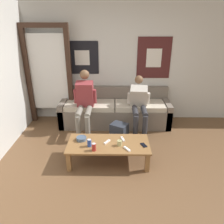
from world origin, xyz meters
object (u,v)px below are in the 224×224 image
(person_seated_adult, at_px, (85,101))
(game_controller_near_right, at_px, (123,139))
(coffee_table, at_px, (108,146))
(ceramic_bowl, at_px, (81,138))
(pillar_candle, at_px, (120,143))
(game_controller_near_left, at_px, (107,142))
(person_seated_teen, at_px, (139,104))
(game_controller_far_center, at_px, (127,149))
(cell_phone, at_px, (144,145))
(drink_can_red, at_px, (94,147))
(backpack, at_px, (119,133))
(drink_can_blue, at_px, (89,143))
(couch, at_px, (115,112))

(person_seated_adult, xyz_separation_m, game_controller_near_right, (0.75, -0.93, -0.33))
(coffee_table, distance_m, ceramic_bowl, 0.47)
(pillar_candle, bearing_deg, coffee_table, 160.27)
(game_controller_near_left, bearing_deg, person_seated_adult, 115.60)
(person_seated_teen, bearing_deg, game_controller_far_center, -103.38)
(coffee_table, bearing_deg, cell_phone, -5.90)
(person_seated_teen, xyz_separation_m, game_controller_near_right, (-0.36, -0.96, -0.27))
(drink_can_red, relative_size, cell_phone, 0.82)
(coffee_table, bearing_deg, backpack, 74.68)
(person_seated_adult, bearing_deg, game_controller_near_left, -64.40)
(person_seated_adult, relative_size, backpack, 3.34)
(drink_can_red, bearing_deg, drink_can_blue, 125.25)
(backpack, relative_size, drink_can_blue, 3.10)
(person_seated_adult, xyz_separation_m, pillar_candle, (0.69, -1.11, -0.30))
(game_controller_near_left, distance_m, game_controller_near_right, 0.28)
(person_seated_adult, distance_m, ceramic_bowl, 1.00)
(game_controller_far_center, bearing_deg, pillar_candle, 134.10)
(game_controller_near_right, relative_size, game_controller_far_center, 1.07)
(person_seated_teen, relative_size, game_controller_far_center, 8.31)
(person_seated_adult, distance_m, cell_phone, 1.58)
(backpack, bearing_deg, drink_can_blue, -122.16)
(person_seated_adult, bearing_deg, coffee_table, -63.88)
(person_seated_adult, relative_size, drink_can_red, 10.34)
(couch, distance_m, backpack, 0.78)
(couch, xyz_separation_m, game_controller_near_left, (-0.12, -1.42, 0.07))
(person_seated_adult, distance_m, drink_can_red, 1.32)
(person_seated_adult, relative_size, cell_phone, 8.50)
(person_seated_teen, height_order, game_controller_near_right, person_seated_teen)
(backpack, distance_m, game_controller_near_left, 0.71)
(pillar_candle, bearing_deg, backpack, 89.69)
(couch, bearing_deg, cell_phone, -72.68)
(drink_can_blue, relative_size, game_controller_near_left, 0.90)
(person_seated_adult, height_order, drink_can_red, person_seated_adult)
(pillar_candle, distance_m, cell_phone, 0.39)
(drink_can_blue, xyz_separation_m, game_controller_far_center, (0.60, -0.09, -0.05))
(drink_can_red, distance_m, game_controller_near_left, 0.31)
(couch, bearing_deg, person_seated_teen, -36.95)
(ceramic_bowl, relative_size, game_controller_far_center, 1.26)
(couch, distance_m, person_seated_adult, 0.84)
(pillar_candle, bearing_deg, drink_can_blue, -176.21)
(ceramic_bowl, height_order, cell_phone, ceramic_bowl)
(coffee_table, bearing_deg, drink_can_red, -135.16)
(backpack, bearing_deg, coffee_table, -105.32)
(drink_can_red, distance_m, game_controller_far_center, 0.52)
(backpack, xyz_separation_m, game_controller_near_left, (-0.21, -0.65, 0.19))
(person_seated_adult, bearing_deg, backpack, -27.90)
(pillar_candle, bearing_deg, person_seated_teen, 69.95)
(drink_can_blue, relative_size, cell_phone, 0.82)
(game_controller_far_center, bearing_deg, backpack, 97.42)
(person_seated_adult, bearing_deg, cell_phone, -45.54)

